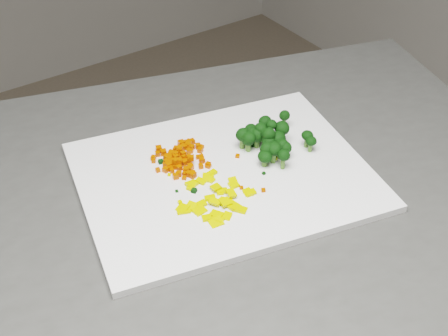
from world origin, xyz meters
TOP-DOWN VIEW (x-y plane):
  - cutting_board at (0.37, -0.01)m, footprint 0.49×0.42m
  - carrot_pile at (0.34, 0.06)m, footprint 0.10×0.10m
  - pepper_pile at (0.33, -0.05)m, footprint 0.11×0.11m
  - broccoli_pile at (0.48, 0.01)m, footprint 0.12×0.12m
  - carrot_cube_0 at (0.37, 0.07)m, footprint 0.01×0.01m
  - carrot_cube_1 at (0.31, 0.03)m, footprint 0.01×0.01m
  - carrot_cube_2 at (0.32, 0.06)m, footprint 0.01×0.01m
  - carrot_cube_3 at (0.30, 0.08)m, footprint 0.01×0.01m
  - carrot_cube_4 at (0.32, 0.05)m, footprint 0.01×0.01m
  - carrot_cube_5 at (0.34, 0.05)m, footprint 0.01×0.01m
  - carrot_cube_6 at (0.33, 0.07)m, footprint 0.01×0.01m
  - carrot_cube_7 at (0.34, 0.05)m, footprint 0.01×0.01m
  - carrot_cube_8 at (0.29, 0.05)m, footprint 0.01×0.01m
  - carrot_cube_9 at (0.30, 0.06)m, footprint 0.01×0.01m
  - carrot_cube_10 at (0.33, 0.05)m, footprint 0.01×0.01m
  - carrot_cube_11 at (0.32, 0.06)m, footprint 0.01×0.01m
  - carrot_cube_12 at (0.34, 0.07)m, footprint 0.01×0.01m
  - carrot_cube_13 at (0.32, 0.06)m, footprint 0.01×0.01m
  - carrot_cube_14 at (0.34, 0.07)m, footprint 0.01×0.01m
  - carrot_cube_15 at (0.32, 0.06)m, footprint 0.01×0.01m
  - carrot_cube_16 at (0.36, 0.04)m, footprint 0.01×0.01m
  - carrot_cube_17 at (0.36, 0.08)m, footprint 0.01×0.01m
  - carrot_cube_18 at (0.31, 0.09)m, footprint 0.01×0.01m
  - carrot_cube_19 at (0.31, 0.05)m, footprint 0.01×0.01m
  - carrot_cube_20 at (0.37, 0.06)m, footprint 0.01×0.01m
  - carrot_cube_21 at (0.34, 0.06)m, footprint 0.01×0.01m
  - carrot_cube_22 at (0.33, 0.01)m, footprint 0.01×0.01m
  - carrot_cube_23 at (0.33, 0.02)m, footprint 0.01×0.01m
  - carrot_cube_24 at (0.35, 0.07)m, footprint 0.01×0.01m
  - carrot_cube_25 at (0.33, 0.03)m, footprint 0.01×0.01m
  - carrot_cube_26 at (0.35, 0.03)m, footprint 0.01×0.01m
  - carrot_cube_27 at (0.33, 0.08)m, footprint 0.01×0.01m
  - carrot_cube_28 at (0.32, 0.07)m, footprint 0.01×0.01m
  - carrot_cube_29 at (0.36, 0.07)m, footprint 0.01×0.01m
  - carrot_cube_30 at (0.34, 0.07)m, footprint 0.01×0.01m
  - carrot_cube_31 at (0.32, 0.02)m, footprint 0.01×0.01m
  - carrot_cube_32 at (0.34, 0.07)m, footprint 0.01×0.01m
  - carrot_cube_33 at (0.36, 0.04)m, footprint 0.01×0.01m
  - carrot_cube_34 at (0.32, 0.09)m, footprint 0.01×0.01m
  - carrot_cube_35 at (0.32, 0.02)m, footprint 0.01×0.01m
  - carrot_cube_36 at (0.31, 0.03)m, footprint 0.01×0.01m
  - carrot_cube_37 at (0.32, 0.06)m, footprint 0.01×0.01m
  - carrot_cube_38 at (0.32, 0.07)m, footprint 0.01×0.01m
  - carrot_cube_39 at (0.37, 0.09)m, footprint 0.01×0.01m
  - carrot_cube_40 at (0.31, 0.06)m, footprint 0.01×0.01m
  - carrot_cube_41 at (0.36, 0.05)m, footprint 0.01×0.01m
  - carrot_cube_42 at (0.32, 0.06)m, footprint 0.01×0.01m
  - carrot_cube_43 at (0.32, 0.05)m, footprint 0.01×0.01m
  - carrot_cube_44 at (0.31, 0.05)m, footprint 0.01×0.01m
  - carrot_cube_45 at (0.35, 0.08)m, footprint 0.01×0.01m
  - carrot_cube_46 at (0.35, 0.09)m, footprint 0.01×0.01m
  - carrot_cube_47 at (0.33, 0.07)m, footprint 0.01×0.01m
  - carrot_cube_48 at (0.36, 0.09)m, footprint 0.01×0.01m
  - carrot_cube_49 at (0.34, 0.05)m, footprint 0.01×0.01m
  - carrot_cube_50 at (0.32, 0.06)m, footprint 0.01×0.01m
  - carrot_cube_51 at (0.32, 0.04)m, footprint 0.01×0.01m
  - carrot_cube_52 at (0.35, 0.08)m, footprint 0.01×0.01m
  - carrot_cube_53 at (0.31, 0.04)m, footprint 0.01×0.01m
  - carrot_cube_54 at (0.38, 0.07)m, footprint 0.01×0.01m
  - carrot_cube_55 at (0.34, 0.07)m, footprint 0.01×0.01m
  - carrot_cube_56 at (0.36, 0.05)m, footprint 0.01×0.01m
  - carrot_cube_57 at (0.30, 0.08)m, footprint 0.01×0.01m
  - carrot_cube_58 at (0.32, 0.03)m, footprint 0.01×0.01m
  - carrot_cube_59 at (0.32, 0.10)m, footprint 0.01×0.01m
  - carrot_cube_60 at (0.36, 0.08)m, footprint 0.01×0.01m
  - carrot_cube_61 at (0.35, 0.08)m, footprint 0.01×0.01m
  - carrot_cube_62 at (0.35, 0.09)m, footprint 0.01×0.01m
  - carrot_cube_63 at (0.33, 0.01)m, footprint 0.01×0.01m
  - carrot_cube_64 at (0.30, 0.03)m, footprint 0.01×0.01m
  - carrot_cube_65 at (0.34, 0.04)m, footprint 0.01×0.01m
  - carrot_cube_66 at (0.37, 0.09)m, footprint 0.01×0.01m
  - carrot_cube_67 at (0.33, 0.08)m, footprint 0.01×0.01m
  - carrot_cube_68 at (0.36, 0.07)m, footprint 0.01×0.01m
  - carrot_cube_69 at (0.31, 0.05)m, footprint 0.01×0.01m
  - carrot_cube_70 at (0.33, 0.03)m, footprint 0.01×0.01m
  - carrot_cube_71 at (0.36, 0.02)m, footprint 0.01×0.01m
  - carrot_cube_72 at (0.34, 0.04)m, footprint 0.01×0.01m
  - carrot_cube_73 at (0.35, 0.09)m, footprint 0.01×0.01m
  - carrot_cube_74 at (0.32, 0.05)m, footprint 0.01×0.01m
  - carrot_cube_75 at (0.34, 0.06)m, footprint 0.01×0.01m
  - carrot_cube_76 at (0.34, 0.08)m, footprint 0.01×0.01m
  - carrot_cube_77 at (0.32, 0.07)m, footprint 0.01×0.01m
  - carrot_cube_78 at (0.33, 0.05)m, footprint 0.01×0.01m
  - carrot_cube_79 at (0.30, 0.05)m, footprint 0.01×0.01m
  - carrot_cube_80 at (0.33, 0.06)m, footprint 0.01×0.01m
  - carrot_cube_81 at (0.31, 0.06)m, footprint 0.01×0.01m
  - pepper_chunk_0 at (0.30, -0.05)m, footprint 0.02×0.01m
  - pepper_chunk_1 at (0.31, -0.00)m, footprint 0.02×0.01m
  - pepper_chunk_2 at (0.35, -0.04)m, footprint 0.02×0.02m
  - pepper_chunk_3 at (0.32, -0.06)m, footprint 0.02×0.02m
  - pepper_chunk_4 at (0.34, -0.01)m, footprint 0.02×0.02m
  - pepper_chunk_5 at (0.35, -0.06)m, footprint 0.01×0.02m
  - pepper_chunk_6 at (0.35, 0.00)m, footprint 0.02×0.02m
  - pepper_chunk_7 at (0.37, -0.07)m, footprint 0.02×0.01m
  - pepper_chunk_8 at (0.31, -0.01)m, footprint 0.02×0.02m
  - pepper_chunk_9 at (0.30, -0.09)m, footprint 0.02×0.02m
  - pepper_chunk_10 at (0.28, -0.04)m, footprint 0.02×0.02m
  - pepper_chunk_11 at (0.34, -0.06)m, footprint 0.02×0.01m
  - pepper_chunk_12 at (0.34, -0.00)m, footprint 0.02×0.02m
  - pepper_chunk_13 at (0.34, -0.09)m, footprint 0.02×0.02m
  - pepper_chunk_14 at (0.37, -0.06)m, footprint 0.01×0.02m
  - pepper_chunk_15 at (0.31, -0.09)m, footprint 0.02×0.02m
  - pepper_chunk_16 at (0.33, -0.06)m, footprint 0.02×0.02m
  - pepper_chunk_17 at (0.37, -0.04)m, footprint 0.02×0.01m
  - pepper_chunk_18 at (0.34, -0.04)m, footprint 0.01×0.02m
  - pepper_chunk_19 at (0.31, -0.08)m, footprint 0.02×0.02m
  - pepper_chunk_20 at (0.32, -0.04)m, footprint 0.02×0.02m
  - pepper_chunk_21 at (0.34, -0.08)m, footprint 0.02×0.02m
  - pepper_chunk_22 at (0.29, -0.04)m, footprint 0.02×0.02m
  - pepper_chunk_23 at (0.27, -0.05)m, footprint 0.02×0.02m
  - pepper_chunk_24 at (0.32, -0.09)m, footprint 0.02×0.02m
  - pepper_chunk_25 at (0.37, -0.03)m, footprint 0.02×0.02m
  - pepper_chunk_26 at (0.33, -0.00)m, footprint 0.02×0.02m
  - pepper_chunk_27 at (0.33, -0.07)m, footprint 0.02×0.02m
  - pepper_chunk_28 at (0.34, -0.03)m, footprint 0.01×0.01m
  - pepper_chunk_29 at (0.29, -0.06)m, footprint 0.02×0.02m
  - pepper_chunk_30 at (0.35, 0.00)m, footprint 0.02×0.01m
  - pepper_chunk_31 at (0.29, -0.08)m, footprint 0.02×0.02m
  - broccoli_floret_0 at (0.46, 0.00)m, footprint 0.03×0.03m
  - broccoli_floret_1 at (0.45, -0.05)m, footprint 0.03×0.03m
  - broccoli_floret_2 at (0.45, 0.03)m, footprint 0.03×0.03m
  - broccoli_floret_3 at (0.44, -0.02)m, footprint 0.03×0.03m
  - broccoli_floret_4 at (0.46, -0.00)m, footprint 0.03×0.03m
  - broccoli_floret_5 at (0.48, 0.04)m, footprint 0.03×0.03m
  - broccoli_floret_6 at (0.47, -0.00)m, footprint 0.03×0.03m
  - broccoli_floret_7 at (0.45, 0.02)m, footprint 0.03×0.03m
  - broccoli_floret_8 at (0.46, 0.04)m, footprint 0.03×0.03m
  - broccoli_floret_9 at (0.45, -0.03)m, footprint 0.03×0.03m
  - broccoli_floret_10 at (0.43, 0.02)m, footprint 0.03×0.03m
  - broccoli_floret_11 at (0.45, -0.02)m, footprint 0.03×0.03m
  - broccoli_floret_12 at (0.43, 0.02)m, footprint 0.03×0.03m
  - broccoli_floret_13 at (0.47, -0.02)m, footprint 0.03×0.03m
  - broccoli_floret_14 at (0.47, 0.03)m, footprint 0.02×0.02m
  - broccoli_floret_15 at (0.47, -0.02)m, footprint 0.02×0.02m
  - broccoli_floret_16 at (0.43, 0.03)m, footprint 0.03×0.03m
  - broccoli_floret_17 at (0.46, 0.01)m, footprint 0.02×0.02m
  - broccoli_floret_18 at (0.52, 0.04)m, footprint 0.02×0.02m
  - broccoli_floret_19 at (0.47, -0.03)m, footprint 0.03×0.03m
  - broccoli_floret_20 at (0.47, 0.01)m, footprint 0.02×0.02m
  - broccoli_floret_21 at (0.46, 0.02)m, footprint 0.03×0.03m
  - broccoli_floret_22 at (0.47, -0.02)m, footprint 0.02×0.02m
  - broccoli_floret_23 at (0.52, -0.04)m, footprint 0.02×0.02m
  - broccoli_floret_24 at (0.52, -0.02)m, footprint 0.03×0.03m
  - broccoli_floret_25 at (0.49, 0.00)m, footprint 0.03×0.03m
  - broccoli_floret_26 at (0.43, -0.03)m, footprint 0.03×0.03m
  - broccoli_floret_27 at (0.44, 0.02)m, footprint 0.02×0.02m
  - stray_bit_0 at (0.46, -0.02)m, footprint 0.01×0.01m
  - stray_bit_1 at (0.31, -0.02)m, footprint 0.01×0.01m
  - stray_bit_2 at (0.42, -0.04)m, footprint 0.00×0.00m
  - stray_bit_3 at (0.34, 0.05)m, footprint 0.01×0.01m
  - stray_bit_4 at (0.28, -0.03)m, footprint 0.01×0.01m
  - stray_bit_5 at (0.29, -0.00)m, footprint 0.00×0.00m
  - stray_bit_6 at (0.39, -0.07)m, footprint 0.01×0.01m
  - stray_bit_7 at (0.31, 0.02)m, footprint 0.01×0.01m
  - stray_bit_8 at (0.45, 0.03)m, footprint 0.01×0.01m
  - stray_bit_9 at (0.30, 0.07)m, footprint 0.01×0.01m
  - stray_bit_10 at (0.36, 0.02)m, footprint 0.01×0.01m
  - stray_bit_11 at (0.30, 0.04)m, footprint 0.01×0.01m
  - stray_bit_12 at (0.37, -0.05)m, footprint 0.01×0.01m
  - stray_bit_13 at (0.45, 0.03)m, footprint 0.01×0.01m
  - stray_bit_14 at (0.32, -0.05)m, footprint 0.01×0.01m
  - stray_bit_15 at (0.41, 0.02)m, footprint 0.01×0.01m

SIDE VIEW (x-z plane):
  - cutting_board at x=0.37m, z-range 0.90..0.91m
  - stray_bit_5 at x=0.29m, z-range 0.91..0.91m
  - stray_bit_14 at x=0.32m, z-range 0.91..0.91m
  - pepper_chunk_24 at x=0.32m, z-range 0.91..0.92m
  - pepper_chunk_23 at x=0.27m, z-range 0.91..0.92m
  - pepper_chunk_11 at x=0.34m, z-range 0.91..0.91m
  - pepper_chunk_2 at x=0.35m, z-range 0.91..0.92m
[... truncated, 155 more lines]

